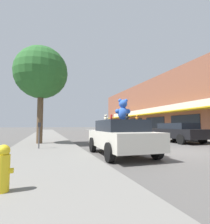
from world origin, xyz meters
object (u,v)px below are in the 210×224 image
object	(u,v)px
street_tree	(41,73)
teddy_bear_cream	(106,118)
teddy_bear_green	(122,117)
teddy_bear_orange	(137,118)
teddy_bear_red	(111,117)
parked_car_far_center	(178,132)
fire_hydrant	(3,168)
teddy_bear_black	(127,117)
teddy_bear_giant	(123,110)
parking_meter	(39,132)
plush_art_car	(121,136)

from	to	relation	value
street_tree	teddy_bear_cream	bearing A→B (deg)	-53.51
teddy_bear_green	teddy_bear_orange	world-z (taller)	teddy_bear_green
teddy_bear_red	parked_car_far_center	xyz separation A→B (m)	(6.94, 4.23, -0.80)
fire_hydrant	street_tree	bearing A→B (deg)	88.00
teddy_bear_black	teddy_bear_green	size ratio (longest dim) A/B	0.73
teddy_bear_giant	parked_car_far_center	xyz separation A→B (m)	(6.24, 3.82, -1.15)
teddy_bear_cream	parking_meter	distance (m)	3.39
teddy_bear_cream	street_tree	bearing A→B (deg)	-10.87
plush_art_car	teddy_bear_orange	bearing A→B (deg)	-37.03
teddy_bear_black	street_tree	xyz separation A→B (m)	(-3.50, 5.42, 3.05)
teddy_bear_red	street_tree	xyz separation A→B (m)	(-2.87, 5.28, 3.07)
teddy_bear_cream	fire_hydrant	world-z (taller)	teddy_bear_cream
parked_car_far_center	teddy_bear_orange	bearing A→B (deg)	-143.40
parked_car_far_center	parking_meter	xyz separation A→B (m)	(-9.74, -1.57, 0.15)
parked_car_far_center	fire_hydrant	world-z (taller)	parked_car_far_center
teddy_bear_black	parked_car_far_center	distance (m)	7.72
parked_car_far_center	fire_hydrant	distance (m)	12.50
teddy_bear_giant	parked_car_far_center	bearing A→B (deg)	-137.63
teddy_bear_green	street_tree	xyz separation A→B (m)	(-3.90, 4.04, 3.00)
teddy_bear_orange	parked_car_far_center	bearing A→B (deg)	-141.17
plush_art_car	teddy_bear_black	xyz separation A→B (m)	(0.09, -0.46, 0.82)
teddy_bear_green	parked_car_far_center	size ratio (longest dim) A/B	0.09
street_tree	teddy_bear_black	bearing A→B (deg)	-57.16
teddy_bear_green	teddy_bear_orange	size ratio (longest dim) A/B	1.71
teddy_bear_giant	street_tree	bearing A→B (deg)	-42.88
plush_art_car	teddy_bear_cream	size ratio (longest dim) A/B	14.04
teddy_bear_red	parked_car_far_center	size ratio (longest dim) A/B	0.05
teddy_bear_orange	parked_car_far_center	world-z (taller)	teddy_bear_orange
teddy_bear_green	street_tree	distance (m)	6.36
parking_meter	street_tree	bearing A→B (deg)	91.54
teddy_bear_orange	fire_hydrant	size ratio (longest dim) A/B	0.27
teddy_bear_green	plush_art_car	bearing A→B (deg)	-2.01
teddy_bear_red	teddy_bear_cream	xyz separation A→B (m)	(0.16, 1.18, 0.03)
teddy_bear_cream	street_tree	world-z (taller)	street_tree
teddy_bear_cream	fire_hydrant	size ratio (longest dim) A/B	0.37
plush_art_car	teddy_bear_black	world-z (taller)	teddy_bear_black
fire_hydrant	teddy_bear_cream	bearing A→B (deg)	52.32
teddy_bear_black	teddy_bear_red	xyz separation A→B (m)	(-0.63, 0.14, -0.02)
fire_hydrant	parking_meter	distance (m)	5.82
teddy_bear_green	parked_car_far_center	world-z (taller)	teddy_bear_green
teddy_bear_giant	street_tree	distance (m)	6.62
street_tree	fire_hydrant	bearing A→B (deg)	-92.00
teddy_bear_red	parked_car_far_center	bearing A→B (deg)	157.82
teddy_bear_red	fire_hydrant	distance (m)	4.58
teddy_bear_green	fire_hydrant	distance (m)	6.16
teddy_bear_orange	parking_meter	size ratio (longest dim) A/B	0.17
teddy_bear_black	teddy_bear_red	size ratio (longest dim) A/B	1.21
teddy_bear_orange	fire_hydrant	world-z (taller)	teddy_bear_orange
parking_meter	fire_hydrant	bearing A→B (deg)	-93.59
teddy_bear_orange	teddy_bear_green	bearing A→B (deg)	-85.44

